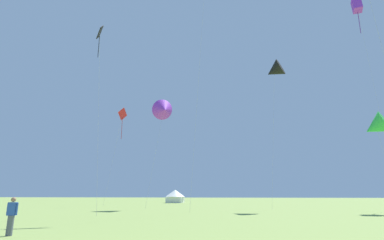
{
  "coord_description": "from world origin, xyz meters",
  "views": [
    {
      "loc": [
        7.2,
        -5.91,
        1.84
      ],
      "look_at": [
        0.0,
        32.0,
        11.44
      ],
      "focal_mm": 28.19,
      "sensor_mm": 36.0,
      "label": 1
    }
  ],
  "objects": [
    {
      "name": "kite_black_diamond",
      "position": [
        -8.03,
        20.98,
        18.43
      ],
      "size": [
        2.46,
        2.26,
        19.85
      ],
      "color": "black",
      "rests_on": "ground"
    },
    {
      "name": "person_spectator",
      "position": [
        -3.84,
        6.97,
        0.85
      ],
      "size": [
        0.57,
        0.32,
        1.73
      ],
      "color": "#565B66",
      "rests_on": "ground"
    },
    {
      "name": "kite_red_diamond",
      "position": [
        -15.23,
        43.96,
        15.84
      ],
      "size": [
        2.0,
        3.21,
        17.42
      ],
      "color": "red",
      "rests_on": "ground"
    },
    {
      "name": "kite_black_delta",
      "position": [
        11.44,
        37.0,
        19.64
      ],
      "size": [
        3.72,
        3.5,
        21.25
      ],
      "color": "black",
      "rests_on": "ground"
    },
    {
      "name": "kite_green_delta",
      "position": [
        21.62,
        31.02,
        9.41
      ],
      "size": [
        4.13,
        3.99,
        11.1
      ],
      "color": "green",
      "rests_on": "ground"
    },
    {
      "name": "kite_purple_box",
      "position": [
        27.3,
        45.92,
        34.68
      ],
      "size": [
        2.24,
        2.39,
        36.31
      ],
      "color": "purple",
      "rests_on": "ground"
    },
    {
      "name": "festival_tent_center",
      "position": [
        -10.29,
        64.99,
        1.65
      ],
      "size": [
        4.6,
        4.6,
        2.99
      ],
      "color": "white",
      "rests_on": "ground"
    },
    {
      "name": "kite_purple_delta",
      "position": [
        -4.72,
        34.72,
        13.86
      ],
      "size": [
        4.2,
        4.31,
        15.68
      ],
      "color": "purple",
      "rests_on": "ground"
    }
  ]
}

